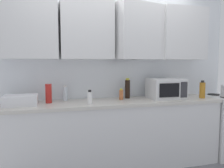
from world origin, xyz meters
The scene contains 10 objects.
wall_back_with_cabinets centered at (0.00, -0.07, 1.58)m, with size 3.72×0.50×2.60m.
counter_run centered at (0.00, -0.30, 0.45)m, with size 2.85×0.63×0.90m.
microwave centered at (0.74, -0.30, 1.04)m, with size 0.48×0.37×0.28m.
dish_rack centered at (-1.17, -0.30, 0.96)m, with size 0.38×0.30×0.12m, color silver.
bottle_spice_jar centered at (0.10, -0.23, 0.97)m, with size 0.06×0.06×0.15m.
bottle_red_sauce centered at (-0.85, -0.23, 1.02)m, with size 0.08×0.08×0.25m.
bottle_amber_vinegar centered at (1.26, -0.41, 1.02)m, with size 0.08×0.08×0.25m.
bottle_soy_dark centered at (0.23, -0.13, 1.04)m, with size 0.07×0.07×0.29m.
bottle_white_jar centered at (-0.37, -0.47, 0.98)m, with size 0.06×0.06×0.18m.
bottle_clear_tall centered at (-0.64, -0.10, 1.00)m, with size 0.06×0.06×0.20m.
Camera 1 is at (-0.82, -3.11, 1.40)m, focal length 35.79 mm.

